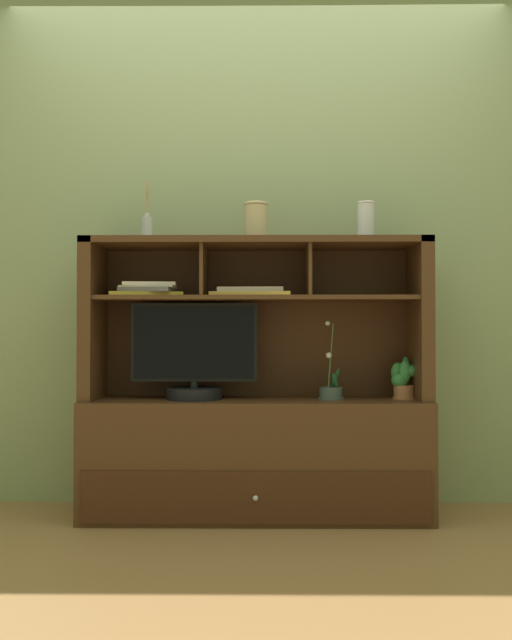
{
  "coord_description": "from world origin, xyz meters",
  "views": [
    {
      "loc": [
        0.03,
        -3.18,
        0.85
      ],
      "look_at": [
        0.0,
        0.0,
        0.9
      ],
      "focal_mm": 38.4,
      "sensor_mm": 36.0,
      "label": 1
    }
  ],
  "objects": [
    {
      "name": "magazine_stack_left",
      "position": [
        -0.02,
        -0.06,
        1.03
      ],
      "size": [
        0.38,
        0.21,
        0.04
      ],
      "color": "#BD933E",
      "rests_on": "media_console"
    },
    {
      "name": "floor_plane",
      "position": [
        0.0,
        0.0,
        -0.01
      ],
      "size": [
        6.0,
        6.0,
        0.02
      ],
      "primitive_type": "cube",
      "color": "#9A6D40",
      "rests_on": "ground"
    },
    {
      "name": "back_wall",
      "position": [
        0.0,
        0.25,
        1.4
      ],
      "size": [
        6.0,
        0.02,
        2.8
      ],
      "primitive_type": "cube",
      "color": "#8A9A69",
      "rests_on": "ground"
    },
    {
      "name": "diffuser_bottle",
      "position": [
        -0.51,
        0.02,
        1.34
      ],
      "size": [
        0.05,
        0.05,
        0.28
      ],
      "color": "#B7BAB7",
      "rests_on": "media_console"
    },
    {
      "name": "potted_orchid",
      "position": [
        0.35,
        -0.02,
        0.58
      ],
      "size": [
        0.12,
        0.12,
        0.36
      ],
      "color": "#45534C",
      "rests_on": "media_console"
    },
    {
      "name": "tv_monitor",
      "position": [
        -0.29,
        -0.02,
        0.72
      ],
      "size": [
        0.58,
        0.26,
        0.44
      ],
      "color": "black",
      "rests_on": "media_console"
    },
    {
      "name": "accent_vase",
      "position": [
        0.51,
        -0.0,
        1.37
      ],
      "size": [
        0.08,
        0.08,
        0.18
      ],
      "color": "silver",
      "rests_on": "media_console"
    },
    {
      "name": "magazine_stack_centre",
      "position": [
        -0.5,
        -0.01,
        1.04
      ],
      "size": [
        0.36,
        0.27,
        0.06
      ],
      "color": "gold",
      "rests_on": "media_console"
    },
    {
      "name": "media_console",
      "position": [
        0.0,
        0.01,
        0.4
      ],
      "size": [
        1.58,
        0.46,
        1.28
      ],
      "color": "#4B2D17",
      "rests_on": "ground"
    },
    {
      "name": "ceramic_vase",
      "position": [
        0.0,
        -0.03,
        1.36
      ],
      "size": [
        0.11,
        0.11,
        0.17
      ],
      "color": "tan",
      "rests_on": "media_console"
    },
    {
      "name": "potted_fern",
      "position": [
        0.69,
        0.0,
        0.63
      ],
      "size": [
        0.12,
        0.11,
        0.2
      ],
      "color": "#B06E45",
      "rests_on": "media_console"
    }
  ]
}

